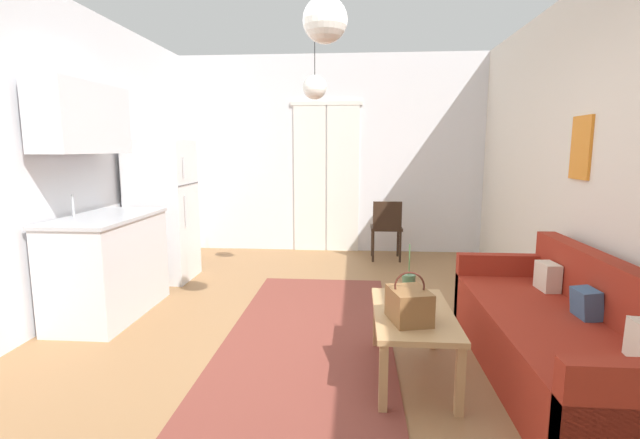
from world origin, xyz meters
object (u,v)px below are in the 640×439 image
object	(u,v)px
couch	(566,341)
accent_chair	(386,226)
coffee_table	(413,320)
bamboo_vase	(409,286)
refrigerator	(163,211)
pendant_lamp_far	(315,87)
handbag	(409,305)
pendant_lamp_near	(325,20)

from	to	relation	value
couch	accent_chair	distance (m)	3.36
coffee_table	accent_chair	world-z (taller)	accent_chair
bamboo_vase	refrigerator	bearing A→B (deg)	144.27
couch	refrigerator	size ratio (longest dim) A/B	1.33
couch	accent_chair	size ratio (longest dim) A/B	2.60
bamboo_vase	pendant_lamp_far	world-z (taller)	pendant_lamp_far
bamboo_vase	refrigerator	world-z (taller)	refrigerator
bamboo_vase	handbag	world-z (taller)	bamboo_vase
bamboo_vase	pendant_lamp_far	size ratio (longest dim) A/B	0.47
coffee_table	bamboo_vase	xyz separation A→B (m)	(-0.00, 0.27, 0.15)
couch	handbag	world-z (taller)	couch
refrigerator	accent_chair	bearing A→B (deg)	22.63
pendant_lamp_far	couch	bearing A→B (deg)	-45.56
pendant_lamp_far	pendant_lamp_near	bearing A→B (deg)	-82.51
handbag	pendant_lamp_near	size ratio (longest dim) A/B	0.52
accent_chair	pendant_lamp_near	world-z (taller)	pendant_lamp_near
coffee_table	pendant_lamp_near	distance (m)	2.04
refrigerator	handbag	bearing A→B (deg)	-42.23
couch	pendant_lamp_far	size ratio (longest dim) A/B	2.56
accent_chair	pendant_lamp_far	distance (m)	2.31
coffee_table	handbag	distance (m)	0.25
refrigerator	accent_chair	world-z (taller)	refrigerator
bamboo_vase	couch	bearing A→B (deg)	-13.86
refrigerator	pendant_lamp_near	xyz separation A→B (m)	(2.00, -1.93, 1.53)
coffee_table	refrigerator	distance (m)	3.39
pendant_lamp_near	pendant_lamp_far	distance (m)	1.69
couch	pendant_lamp_near	world-z (taller)	pendant_lamp_near
couch	refrigerator	xyz separation A→B (m)	(-3.59, 2.11, 0.53)
refrigerator	pendant_lamp_far	xyz separation A→B (m)	(1.78, -0.27, 1.32)
coffee_table	couch	bearing A→B (deg)	1.28
couch	pendant_lamp_far	distance (m)	3.18
bamboo_vase	refrigerator	distance (m)	3.21
bamboo_vase	handbag	size ratio (longest dim) A/B	1.17
couch	pendant_lamp_near	xyz separation A→B (m)	(-1.59, 0.18, 2.06)
couch	pendant_lamp_far	bearing A→B (deg)	134.44
coffee_table	bamboo_vase	world-z (taller)	bamboo_vase
bamboo_vase	accent_chair	bearing A→B (deg)	89.35
refrigerator	couch	bearing A→B (deg)	-30.48
pendant_lamp_near	pendant_lamp_far	world-z (taller)	same
refrigerator	pendant_lamp_near	distance (m)	3.18
accent_chair	pendant_lamp_near	distance (m)	3.61
bamboo_vase	accent_chair	size ratio (longest dim) A/B	0.48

